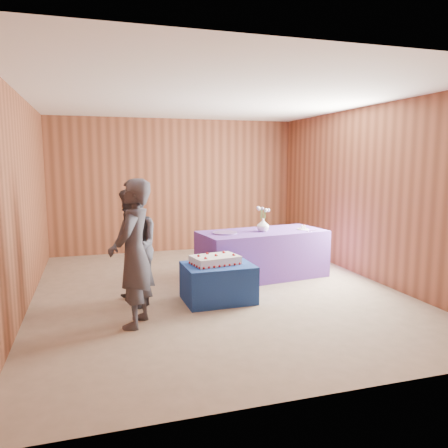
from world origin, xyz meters
name	(u,v)px	position (x,y,z in m)	size (l,w,h in m)	color
ground	(216,290)	(0.00, 0.00, 0.00)	(6.00, 6.00, 0.00)	gray
room_shell	(216,165)	(0.00, 0.00, 1.80)	(5.04, 6.04, 2.72)	brown
cake_table	(218,283)	(-0.10, -0.47, 0.25)	(0.90, 0.70, 0.50)	#1B4195
serving_table	(262,254)	(0.92, 0.50, 0.38)	(2.00, 0.90, 0.75)	#553695
sheet_cake	(215,260)	(-0.13, -0.43, 0.56)	(0.69, 0.54, 0.15)	silver
vase	(263,225)	(0.91, 0.46, 0.85)	(0.20, 0.20, 0.20)	white
flower_spray	(263,210)	(0.91, 0.46, 1.09)	(0.21, 0.22, 0.17)	#2E6B2B
platter	(225,233)	(0.27, 0.44, 0.76)	(0.39, 0.39, 0.02)	#684B96
plate	(303,229)	(1.60, 0.44, 0.76)	(0.20, 0.20, 0.01)	silver
cake_slice	(303,227)	(1.60, 0.44, 0.79)	(0.08, 0.07, 0.08)	silver
knife	(312,231)	(1.67, 0.27, 0.75)	(0.26, 0.02, 0.00)	#BAB9BE
guest_left	(134,254)	(-1.24, -1.03, 0.83)	(0.61, 0.40, 1.67)	#35343E
guest_right	(133,247)	(-1.19, -0.33, 0.77)	(0.75, 0.58, 1.54)	#33343E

